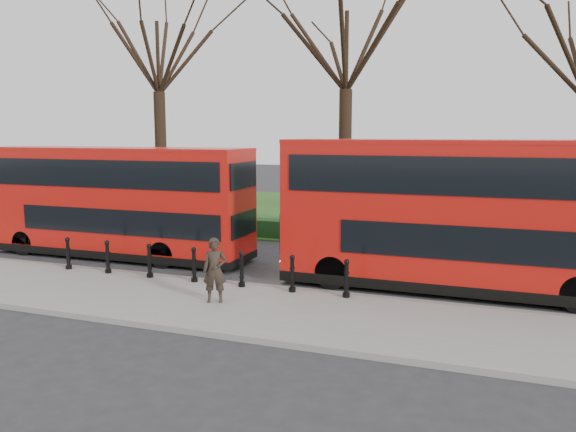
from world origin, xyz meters
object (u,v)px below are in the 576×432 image
at_px(bus_rear, 474,217).
at_px(pedestrian, 215,270).
at_px(bollard_row, 194,265).
at_px(bus_lead, 118,202).

xyz_separation_m(bus_rear, pedestrian, (-6.26, -3.90, -1.19)).
distance_m(bollard_row, bus_lead, 5.57).
distance_m(bus_lead, bus_rear, 12.47).
height_order(bus_lead, bus_rear, bus_rear).
height_order(bollard_row, bus_lead, bus_lead).
xyz_separation_m(bollard_row, bus_lead, (-4.66, 2.70, 1.38)).
bearing_deg(bus_rear, bus_lead, 178.10).
height_order(bus_rear, pedestrian, bus_rear).
xyz_separation_m(bollard_row, pedestrian, (1.54, -1.61, 0.36)).
distance_m(bus_rear, pedestrian, 7.47).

